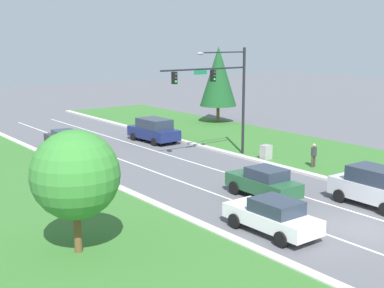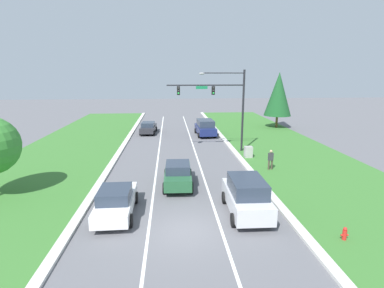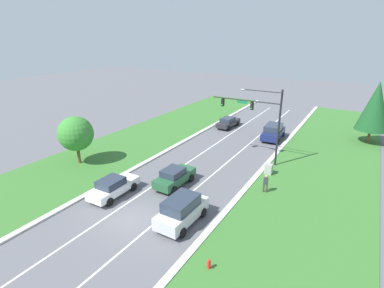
{
  "view_description": "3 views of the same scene",
  "coord_description": "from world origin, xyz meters",
  "px_view_note": "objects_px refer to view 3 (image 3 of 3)",
  "views": [
    {
      "loc": [
        -20.2,
        -14.08,
        8.66
      ],
      "look_at": [
        -0.32,
        12.43,
        2.02
      ],
      "focal_mm": 50.0,
      "sensor_mm": 36.0,
      "label": 1
    },
    {
      "loc": [
        -0.66,
        -13.36,
        7.56
      ],
      "look_at": [
        1.01,
        8.91,
        2.3
      ],
      "focal_mm": 28.0,
      "sensor_mm": 36.0,
      "label": 2
    },
    {
      "loc": [
        13.52,
        -13.91,
        12.97
      ],
      "look_at": [
        -1.13,
        10.81,
        2.33
      ],
      "focal_mm": 28.0,
      "sensor_mm": 36.0,
      "label": 3
    }
  ],
  "objects_px": {
    "utility_cabinet": "(269,169)",
    "traffic_signal_mast": "(259,114)",
    "fire_hydrant": "(209,264)",
    "conifer_near_right_tree": "(375,106)",
    "pedestrian": "(266,183)",
    "white_sedan": "(113,187)",
    "forest_sedan": "(174,177)",
    "silver_suv": "(182,210)",
    "navy_suv": "(273,132)",
    "charcoal_sedan": "(228,122)",
    "oak_near_left_tree": "(76,134)"
  },
  "relations": [
    {
      "from": "silver_suv",
      "to": "utility_cabinet",
      "type": "height_order",
      "value": "silver_suv"
    },
    {
      "from": "utility_cabinet",
      "to": "traffic_signal_mast",
      "type": "bearing_deg",
      "value": 131.38
    },
    {
      "from": "silver_suv",
      "to": "oak_near_left_tree",
      "type": "bearing_deg",
      "value": 168.08
    },
    {
      "from": "silver_suv",
      "to": "traffic_signal_mast",
      "type": "bearing_deg",
      "value": 87.25
    },
    {
      "from": "white_sedan",
      "to": "navy_suv",
      "type": "distance_m",
      "value": 22.52
    },
    {
      "from": "pedestrian",
      "to": "navy_suv",
      "type": "bearing_deg",
      "value": -83.81
    },
    {
      "from": "utility_cabinet",
      "to": "oak_near_left_tree",
      "type": "height_order",
      "value": "oak_near_left_tree"
    },
    {
      "from": "charcoal_sedan",
      "to": "pedestrian",
      "type": "bearing_deg",
      "value": -53.08
    },
    {
      "from": "navy_suv",
      "to": "forest_sedan",
      "type": "bearing_deg",
      "value": -105.5
    },
    {
      "from": "utility_cabinet",
      "to": "pedestrian",
      "type": "xyz_separation_m",
      "value": [
        0.83,
        -3.66,
        0.39
      ]
    },
    {
      "from": "utility_cabinet",
      "to": "navy_suv",
      "type": "bearing_deg",
      "value": 104.27
    },
    {
      "from": "traffic_signal_mast",
      "to": "fire_hydrant",
      "type": "distance_m",
      "value": 17.49
    },
    {
      "from": "charcoal_sedan",
      "to": "conifer_near_right_tree",
      "type": "relative_size",
      "value": 0.6
    },
    {
      "from": "charcoal_sedan",
      "to": "oak_near_left_tree",
      "type": "relative_size",
      "value": 0.91
    },
    {
      "from": "navy_suv",
      "to": "oak_near_left_tree",
      "type": "distance_m",
      "value": 23.92
    },
    {
      "from": "charcoal_sedan",
      "to": "fire_hydrant",
      "type": "xyz_separation_m",
      "value": [
        10.74,
        -26.57,
        -0.41
      ]
    },
    {
      "from": "charcoal_sedan",
      "to": "navy_suv",
      "type": "relative_size",
      "value": 0.93
    },
    {
      "from": "traffic_signal_mast",
      "to": "white_sedan",
      "type": "height_order",
      "value": "traffic_signal_mast"
    },
    {
      "from": "traffic_signal_mast",
      "to": "utility_cabinet",
      "type": "relative_size",
      "value": 7.27
    },
    {
      "from": "traffic_signal_mast",
      "to": "fire_hydrant",
      "type": "bearing_deg",
      "value": -79.81
    },
    {
      "from": "traffic_signal_mast",
      "to": "oak_near_left_tree",
      "type": "relative_size",
      "value": 1.55
    },
    {
      "from": "fire_hydrant",
      "to": "oak_near_left_tree",
      "type": "height_order",
      "value": "oak_near_left_tree"
    },
    {
      "from": "forest_sedan",
      "to": "conifer_near_right_tree",
      "type": "relative_size",
      "value": 0.58
    },
    {
      "from": "navy_suv",
      "to": "oak_near_left_tree",
      "type": "height_order",
      "value": "oak_near_left_tree"
    },
    {
      "from": "white_sedan",
      "to": "silver_suv",
      "type": "height_order",
      "value": "silver_suv"
    },
    {
      "from": "silver_suv",
      "to": "pedestrian",
      "type": "bearing_deg",
      "value": 63.36
    },
    {
      "from": "charcoal_sedan",
      "to": "conifer_near_right_tree",
      "type": "height_order",
      "value": "conifer_near_right_tree"
    },
    {
      "from": "fire_hydrant",
      "to": "conifer_near_right_tree",
      "type": "distance_m",
      "value": 30.42
    },
    {
      "from": "charcoal_sedan",
      "to": "forest_sedan",
      "type": "bearing_deg",
      "value": -76.95
    },
    {
      "from": "traffic_signal_mast",
      "to": "navy_suv",
      "type": "xyz_separation_m",
      "value": [
        -0.56,
        8.18,
        -4.27
      ]
    },
    {
      "from": "white_sedan",
      "to": "oak_near_left_tree",
      "type": "height_order",
      "value": "oak_near_left_tree"
    },
    {
      "from": "utility_cabinet",
      "to": "pedestrian",
      "type": "bearing_deg",
      "value": -77.18
    },
    {
      "from": "forest_sedan",
      "to": "conifer_near_right_tree",
      "type": "height_order",
      "value": "conifer_near_right_tree"
    },
    {
      "from": "navy_suv",
      "to": "conifer_near_right_tree",
      "type": "height_order",
      "value": "conifer_near_right_tree"
    },
    {
      "from": "silver_suv",
      "to": "forest_sedan",
      "type": "xyz_separation_m",
      "value": [
        -3.62,
        4.46,
        -0.18
      ]
    },
    {
      "from": "traffic_signal_mast",
      "to": "silver_suv",
      "type": "relative_size",
      "value": 1.73
    },
    {
      "from": "white_sedan",
      "to": "forest_sedan",
      "type": "height_order",
      "value": "forest_sedan"
    },
    {
      "from": "white_sedan",
      "to": "fire_hydrant",
      "type": "height_order",
      "value": "white_sedan"
    },
    {
      "from": "traffic_signal_mast",
      "to": "forest_sedan",
      "type": "height_order",
      "value": "traffic_signal_mast"
    },
    {
      "from": "forest_sedan",
      "to": "charcoal_sedan",
      "type": "xyz_separation_m",
      "value": [
        -3.27,
        19.02,
        -0.12
      ]
    },
    {
      "from": "forest_sedan",
      "to": "utility_cabinet",
      "type": "distance_m",
      "value": 9.32
    },
    {
      "from": "fire_hydrant",
      "to": "conifer_near_right_tree",
      "type": "xyz_separation_m",
      "value": [
        7.22,
        29.22,
        4.43
      ]
    },
    {
      "from": "navy_suv",
      "to": "oak_near_left_tree",
      "type": "relative_size",
      "value": 0.98
    },
    {
      "from": "pedestrian",
      "to": "silver_suv",
      "type": "bearing_deg",
      "value": 54.68
    },
    {
      "from": "charcoal_sedan",
      "to": "navy_suv",
      "type": "distance_m",
      "value": 7.45
    },
    {
      "from": "navy_suv",
      "to": "utility_cabinet",
      "type": "bearing_deg",
      "value": -78.32
    },
    {
      "from": "charcoal_sedan",
      "to": "utility_cabinet",
      "type": "bearing_deg",
      "value": -48.27
    },
    {
      "from": "forest_sedan",
      "to": "traffic_signal_mast",
      "type": "bearing_deg",
      "value": 64.99
    },
    {
      "from": "silver_suv",
      "to": "charcoal_sedan",
      "type": "xyz_separation_m",
      "value": [
        -6.89,
        23.48,
        -0.3
      ]
    },
    {
      "from": "traffic_signal_mast",
      "to": "conifer_near_right_tree",
      "type": "xyz_separation_m",
      "value": [
        10.19,
        12.7,
        -0.5
      ]
    }
  ]
}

